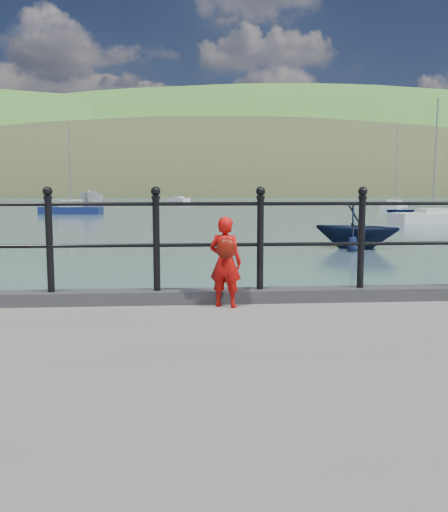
{
  "coord_description": "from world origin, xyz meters",
  "views": [
    {
      "loc": [
        -0.29,
        -6.36,
        2.31
      ],
      "look_at": [
        0.17,
        -0.2,
        1.55
      ],
      "focal_mm": 38.0,
      "sensor_mm": 36.0,
      "label": 1
    }
  ],
  "objects": [
    {
      "name": "railing",
      "position": [
        0.0,
        -0.15,
        1.82
      ],
      "size": [
        18.11,
        0.11,
        1.2
      ],
      "color": "black",
      "rests_on": "kerb"
    },
    {
      "name": "launch_navy",
      "position": [
        6.47,
        14.36,
        0.86
      ],
      "size": [
        4.23,
        4.08,
        1.71
      ],
      "primitive_type": "imported",
      "rotation": [
        0.0,
        0.0,
        1.03
      ],
      "color": "black",
      "rests_on": "ground"
    },
    {
      "name": "sailboat_far",
      "position": [
        26.53,
        61.03,
        0.34
      ],
      "size": [
        5.79,
        7.43,
        10.57
      ],
      "rotation": [
        0.0,
        0.0,
        1.0
      ],
      "color": "white",
      "rests_on": "ground"
    },
    {
      "name": "launch_blue",
      "position": [
        19.04,
        37.8,
        0.47
      ],
      "size": [
        5.35,
        5.61,
        0.95
      ],
      "primitive_type": "imported",
      "rotation": [
        0.0,
        0.0,
        0.64
      ],
      "color": "navy",
      "rests_on": "ground"
    },
    {
      "name": "child",
      "position": [
        0.17,
        -0.41,
        1.52
      ],
      "size": [
        0.44,
        0.37,
        1.01
      ],
      "rotation": [
        0.0,
        0.0,
        2.71
      ],
      "color": "red",
      "rests_on": "quay"
    },
    {
      "name": "sailboat_near",
      "position": [
        17.27,
        30.71,
        0.34
      ],
      "size": [
        6.6,
        3.62,
        8.74
      ],
      "rotation": [
        0.0,
        0.0,
        0.31
      ],
      "color": "silver",
      "rests_on": "ground"
    },
    {
      "name": "ground",
      "position": [
        0.0,
        0.0,
        0.0
      ],
      "size": [
        600.0,
        600.0,
        0.0
      ],
      "primitive_type": "plane",
      "color": "#2D4251",
      "rests_on": "ground"
    },
    {
      "name": "launch_white",
      "position": [
        -9.8,
        51.19,
        1.11
      ],
      "size": [
        2.24,
        5.78,
        2.22
      ],
      "primitive_type": "imported",
      "rotation": [
        0.0,
        0.0,
        0.01
      ],
      "color": "silver",
      "rests_on": "ground"
    },
    {
      "name": "sailboat_deep",
      "position": [
        -1.29,
        99.29,
        0.34
      ],
      "size": [
        4.69,
        5.76,
        8.62
      ],
      "rotation": [
        0.0,
        0.0,
        -0.97
      ],
      "color": "silver",
      "rests_on": "ground"
    },
    {
      "name": "kerb",
      "position": [
        0.0,
        -0.15,
        1.07
      ],
      "size": [
        60.0,
        0.3,
        0.15
      ],
      "primitive_type": "cube",
      "color": "#28282B",
      "rests_on": "quay"
    },
    {
      "name": "far_shore",
      "position": [
        38.34,
        239.41,
        -22.57
      ],
      "size": [
        830.0,
        200.0,
        156.0
      ],
      "color": "#333A21",
      "rests_on": "ground"
    },
    {
      "name": "sailboat_port",
      "position": [
        -10.88,
        45.73,
        0.34
      ],
      "size": [
        5.92,
        2.59,
        8.35
      ],
      "rotation": [
        0.0,
        0.0,
        -0.13
      ],
      "color": "#121E50",
      "rests_on": "ground"
    }
  ]
}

